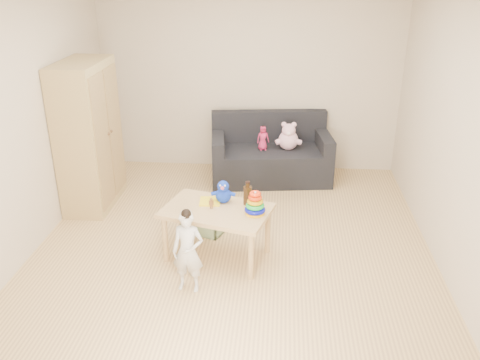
# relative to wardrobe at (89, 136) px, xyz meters

# --- Properties ---
(room) EXTENTS (4.50, 4.50, 4.50)m
(room) POSITION_rel_wardrobe_xyz_m (1.75, -0.91, 0.45)
(room) COLOR #D8B374
(room) RESTS_ON ground
(wardrobe) EXTENTS (0.47, 0.94, 1.70)m
(wardrobe) POSITION_rel_wardrobe_xyz_m (0.00, 0.00, 0.00)
(wardrobe) COLOR tan
(wardrobe) RESTS_ON ground
(sofa) EXTENTS (1.63, 0.97, 0.43)m
(sofa) POSITION_rel_wardrobe_xyz_m (2.08, 0.88, -0.63)
(sofa) COLOR black
(sofa) RESTS_ON ground
(play_table) EXTENTS (1.13, 0.87, 0.53)m
(play_table) POSITION_rel_wardrobe_xyz_m (1.62, -1.08, -0.59)
(play_table) COLOR tan
(play_table) RESTS_ON ground
(storage_bin) EXTENTS (0.53, 0.47, 0.13)m
(storage_bin) POSITION_rel_wardrobe_xyz_m (1.41, -0.56, -0.78)
(storage_bin) COLOR #82A275
(storage_bin) RESTS_ON ground
(toddler) EXTENTS (0.30, 0.21, 0.75)m
(toddler) POSITION_rel_wardrobe_xyz_m (1.43, -1.64, -0.47)
(toddler) COLOR silver
(toddler) RESTS_ON ground
(pink_bear) EXTENTS (0.33, 0.31, 0.31)m
(pink_bear) POSITION_rel_wardrobe_xyz_m (2.30, 0.88, -0.26)
(pink_bear) COLOR #FFBBD8
(pink_bear) RESTS_ON sofa
(doll) EXTENTS (0.18, 0.15, 0.31)m
(doll) POSITION_rel_wardrobe_xyz_m (1.97, 0.83, -0.26)
(doll) COLOR #D1275C
(doll) RESTS_ON sofa
(ring_stacker) EXTENTS (0.20, 0.20, 0.23)m
(ring_stacker) POSITION_rel_wardrobe_xyz_m (1.99, -1.15, -0.23)
(ring_stacker) COLOR #ECAB0C
(ring_stacker) RESTS_ON play_table
(brown_bottle) EXTENTS (0.08, 0.08, 0.24)m
(brown_bottle) POSITION_rel_wardrobe_xyz_m (1.90, -0.95, -0.22)
(brown_bottle) COLOR black
(brown_bottle) RESTS_ON play_table
(blue_plush) EXTENTS (0.20, 0.16, 0.24)m
(blue_plush) POSITION_rel_wardrobe_xyz_m (1.66, -0.93, -0.20)
(blue_plush) COLOR #1637C7
(blue_plush) RESTS_ON play_table
(wooden_figure) EXTENTS (0.05, 0.04, 0.11)m
(wooden_figure) POSITION_rel_wardrobe_xyz_m (1.57, -1.08, -0.27)
(wooden_figure) COLOR brown
(wooden_figure) RESTS_ON play_table
(yellow_book) EXTENTS (0.21, 0.21, 0.01)m
(yellow_book) POSITION_rel_wardrobe_xyz_m (1.53, -0.94, -0.31)
(yellow_book) COLOR yellow
(yellow_book) RESTS_ON play_table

